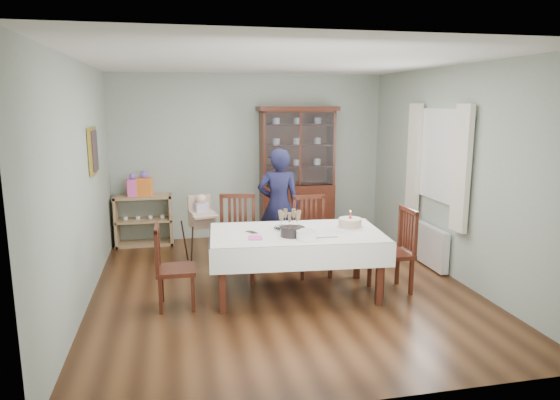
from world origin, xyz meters
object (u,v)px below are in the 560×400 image
object	(u,v)px
chair_end_right	(392,267)
birthday_cake	(350,223)
sideboard	(144,220)
woman	(279,206)
china_cabinet	(297,171)
dining_table	(296,263)
champagne_tray	(290,224)
chair_far_right	(312,251)
gift_bag_orange	(145,184)
chair_far_left	(237,255)
chair_end_left	(175,283)
high_chair	(202,236)
gift_bag_pink	(133,186)

from	to	relation	value
chair_end_right	birthday_cake	bearing A→B (deg)	-110.24
sideboard	woman	world-z (taller)	woman
china_cabinet	birthday_cake	world-z (taller)	china_cabinet
chair_end_right	birthday_cake	distance (m)	0.73
dining_table	sideboard	distance (m)	3.16
dining_table	champagne_tray	xyz separation A→B (m)	(-0.05, 0.13, 0.44)
woman	champagne_tray	world-z (taller)	woman
chair_far_right	champagne_tray	world-z (taller)	chair_far_right
woman	champagne_tray	xyz separation A→B (m)	(-0.10, -1.11, 0.02)
china_cabinet	champagne_tray	world-z (taller)	china_cabinet
woman	gift_bag_orange	world-z (taller)	woman
chair_far_left	gift_bag_orange	xyz separation A→B (m)	(-1.21, 1.85, 0.66)
chair_far_right	woman	xyz separation A→B (m)	(-0.33, 0.60, 0.51)
chair_far_right	chair_end_left	xyz separation A→B (m)	(-1.78, -0.75, -0.03)
sideboard	chair_far_left	distance (m)	2.26
sideboard	chair_end_right	xyz separation A→B (m)	(3.02, -2.68, -0.10)
woman	dining_table	bearing A→B (deg)	96.04
china_cabinet	gift_bag_orange	bearing A→B (deg)	179.96
high_chair	woman	bearing A→B (deg)	-22.96
gift_bag_orange	chair_end_right	bearing A→B (deg)	-41.72
dining_table	birthday_cake	distance (m)	0.80
gift_bag_orange	birthday_cake	bearing A→B (deg)	-44.85
birthday_cake	high_chair	bearing A→B (deg)	140.04
gift_bag_pink	chair_end_right	bearing A→B (deg)	-40.09
dining_table	woman	distance (m)	1.32
chair_end_right	birthday_cake	xyz separation A→B (m)	(-0.48, 0.17, 0.52)
chair_far_left	gift_bag_pink	xyz separation A→B (m)	(-1.39, 1.85, 0.64)
woman	champagne_tray	bearing A→B (deg)	93.26
dining_table	chair_far_left	xyz separation A→B (m)	(-0.61, 0.67, -0.07)
woman	birthday_cake	distance (m)	1.36
dining_table	gift_bag_orange	size ratio (longest dim) A/B	5.23
chair_end_right	gift_bag_orange	distance (m)	4.05
chair_end_left	birthday_cake	xyz separation A→B (m)	(2.07, 0.14, 0.54)
china_cabinet	high_chair	size ratio (longest dim) A/B	2.22
chair_far_left	chair_end_left	bearing A→B (deg)	-124.70
dining_table	chair_far_right	size ratio (longest dim) A/B	2.04
china_cabinet	chair_far_left	distance (m)	2.37
china_cabinet	birthday_cake	size ratio (longest dim) A/B	6.87
birthday_cake	gift_bag_orange	size ratio (longest dim) A/B	0.79
sideboard	gift_bag_pink	bearing A→B (deg)	-171.55
sideboard	birthday_cake	size ratio (longest dim) A/B	2.84
chair_far_left	high_chair	world-z (taller)	chair_far_left
gift_bag_pink	gift_bag_orange	size ratio (longest dim) A/B	0.91
sideboard	champagne_tray	bearing A→B (deg)	-52.97
sideboard	chair_end_left	distance (m)	2.69
china_cabinet	chair_end_left	world-z (taller)	china_cabinet
chair_end_left	gift_bag_orange	distance (m)	2.75
chair_end_right	woman	xyz separation A→B (m)	(-1.10, 1.38, 0.51)
birthday_cake	gift_bag_pink	distance (m)	3.65
chair_far_right	chair_end_left	size ratio (longest dim) A/B	1.10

